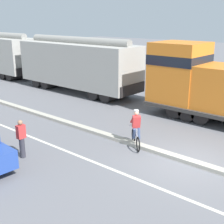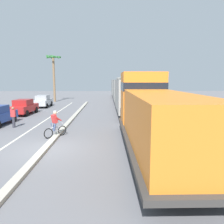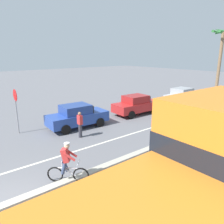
{
  "view_description": "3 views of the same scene",
  "coord_description": "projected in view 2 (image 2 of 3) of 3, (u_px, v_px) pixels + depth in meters",
  "views": [
    {
      "loc": [
        -10.56,
        -5.03,
        5.57
      ],
      "look_at": [
        0.13,
        4.08,
        1.27
      ],
      "focal_mm": 50.0,
      "sensor_mm": 36.0,
      "label": 1
    },
    {
      "loc": [
        3.33,
        -11.38,
        3.7
      ],
      "look_at": [
        3.63,
        3.07,
        1.55
      ],
      "focal_mm": 35.0,
      "sensor_mm": 36.0,
      "label": 2
    },
    {
      "loc": [
        7.12,
        -0.96,
        5.07
      ],
      "look_at": [
        -5.31,
        9.01,
        0.73
      ],
      "focal_mm": 35.0,
      "sensor_mm": 36.0,
      "label": 3
    }
  ],
  "objects": [
    {
      "name": "ground_plane",
      "position": [
        46.0,
        149.0,
        11.73
      ],
      "size": [
        120.0,
        120.0,
        0.0
      ],
      "primitive_type": "plane",
      "color": "slate"
    },
    {
      "name": "hopper_car_lead",
      "position": [
        130.0,
        95.0,
        23.71
      ],
      "size": [
        2.9,
        10.6,
        4.18
      ],
      "color": "#A8A69E",
      "rests_on": "ground"
    },
    {
      "name": "median_curb",
      "position": [
        66.0,
        125.0,
        17.65
      ],
      "size": [
        0.36,
        36.0,
        0.16
      ],
      "primitive_type": "cube",
      "color": "#B2AD9E",
      "rests_on": "ground"
    },
    {
      "name": "palm_tree_near",
      "position": [
        53.0,
        67.0,
        36.13
      ],
      "size": [
        2.51,
        2.7,
        7.81
      ],
      "color": "#846647",
      "rests_on": "ground"
    },
    {
      "name": "parked_car_red",
      "position": [
        24.0,
        107.0,
        23.27
      ],
      "size": [
        1.97,
        4.27,
        1.62
      ],
      "color": "red",
      "rests_on": "ground"
    },
    {
      "name": "cyclist",
      "position": [
        55.0,
        125.0,
        14.1
      ],
      "size": [
        1.2,
        1.3,
        1.71
      ],
      "color": "black",
      "rests_on": "ground"
    },
    {
      "name": "lane_stripe",
      "position": [
        37.0,
        126.0,
        17.61
      ],
      "size": [
        0.14,
        36.0,
        0.01
      ],
      "primitive_type": "cube",
      "color": "silver",
      "rests_on": "ground"
    },
    {
      "name": "locomotive",
      "position": [
        152.0,
        115.0,
        11.73
      ],
      "size": [
        3.1,
        11.61,
        4.2
      ],
      "color": "orange",
      "rests_on": "ground"
    },
    {
      "name": "parked_car_silver",
      "position": [
        43.0,
        101.0,
        29.62
      ],
      "size": [
        1.91,
        4.24,
        1.62
      ],
      "color": "#B7BABF",
      "rests_on": "ground"
    },
    {
      "name": "pedestrian_by_cars",
      "position": [
        13.0,
        117.0,
        16.89
      ],
      "size": [
        0.34,
        0.22,
        1.62
      ],
      "color": "#33333D",
      "rests_on": "ground"
    },
    {
      "name": "hopper_car_trailing",
      "position": [
        119.0,
        87.0,
        46.65
      ],
      "size": [
        2.9,
        10.6,
        4.18
      ],
      "color": "#A6A49C",
      "rests_on": "ground"
    },
    {
      "name": "hopper_car_middle",
      "position": [
        122.0,
        90.0,
        35.18
      ],
      "size": [
        2.9,
        10.6,
        4.18
      ],
      "color": "#AAA8A0",
      "rests_on": "ground"
    }
  ]
}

